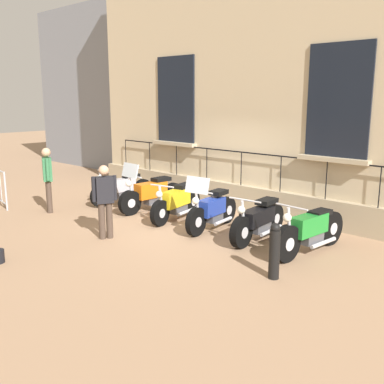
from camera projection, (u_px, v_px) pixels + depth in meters
The scene contains 12 objects.
ground_plane at pixel (191, 225), 10.53m from camera, with size 60.00×60.00×0.00m, color #9E7A5B.
building_facade at pixel (253, 66), 11.42m from camera, with size 0.82×11.41×7.71m.
motorcycle_silver at pixel (122, 189), 12.63m from camera, with size 2.01×0.57×1.00m.
motorcycle_orange at pixel (152, 194), 11.83m from camera, with size 2.13×0.73×1.34m.
motorcycle_yellow at pixel (176, 202), 10.97m from camera, with size 2.00×0.68×0.96m.
motorcycle_blue at pixel (212, 211), 10.13m from camera, with size 1.92×0.71×1.30m.
motorcycle_black at pixel (259, 221), 9.40m from camera, with size 1.99×0.73×0.99m.
motorcycle_green at pixel (310, 231), 8.60m from camera, with size 2.18×0.68×1.04m.
bollard at pixel (274, 251), 7.37m from camera, with size 0.18×0.18×0.96m.
pedestrian_standing at pixel (48, 176), 11.54m from camera, with size 0.36×0.48×1.70m.
pedestrian_walking at pixel (105, 198), 9.39m from camera, with size 0.49×0.35×1.59m.
distant_building at pixel (119, 89), 20.55m from camera, with size 4.76×5.23×6.62m.
Camera 1 is at (7.40, 6.92, 2.99)m, focal length 41.70 mm.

